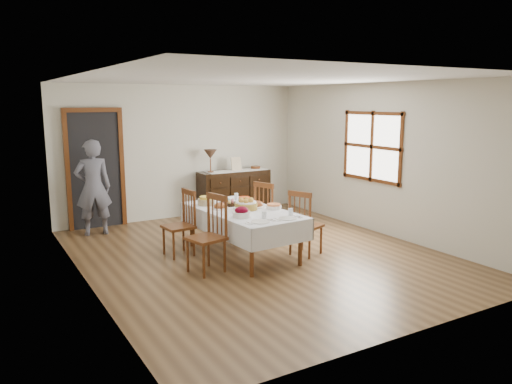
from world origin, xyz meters
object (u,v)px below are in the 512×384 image
dining_table (242,215)px  chair_right_far (269,212)px  person (93,184)px  chair_left_near (209,233)px  sideboard (234,192)px  chair_right_near (304,223)px  table_lamp (210,155)px  chair_left_far (181,222)px

dining_table → chair_right_far: chair_right_far is taller
chair_right_far → person: 3.07m
dining_table → person: size_ratio=1.19×
chair_left_near → chair_right_far: 1.67m
person → sideboard: bearing=-168.8°
chair_right_near → chair_right_far: 0.88m
chair_right_far → sideboard: 2.24m
dining_table → chair_right_far: bearing=26.2°
chair_right_far → table_lamp: table_lamp is taller
chair_right_far → person: person is taller
chair_left_near → table_lamp: 3.39m
chair_right_far → table_lamp: (-0.02, 2.18, 0.73)m
chair_left_near → chair_left_far: size_ratio=1.07×
dining_table → chair_right_near: bearing=-33.8°
dining_table → chair_left_far: chair_left_far is taller
chair_left_far → chair_right_near: bearing=53.7°
chair_right_near → sideboard: bearing=-30.1°
chair_left_near → chair_right_near: 1.54m
chair_right_near → sideboard: size_ratio=0.67×
chair_left_far → sideboard: (2.01, 2.11, -0.05)m
chair_left_near → sideboard: (1.96, 3.00, -0.09)m
chair_right_near → table_lamp: table_lamp is taller
chair_right_far → sideboard: (0.51, 2.18, -0.07)m
chair_right_near → chair_left_far: bearing=36.9°
chair_left_near → chair_right_near: (1.53, -0.06, -0.03)m
chair_right_far → sideboard: size_ratio=0.68×
chair_left_far → sideboard: bearing=131.2°
dining_table → chair_right_near: size_ratio=2.12×
chair_right_far → chair_right_near: bearing=165.9°
chair_right_far → table_lamp: bearing=-18.8°
dining_table → chair_left_far: 0.92m
person → dining_table: bearing=131.0°
chair_right_far → chair_left_near: bearing=100.1°
dining_table → chair_left_near: bearing=-155.2°
chair_left_near → table_lamp: (1.44, 2.99, 0.71)m
table_lamp → chair_right_far: bearing=-89.6°
chair_right_near → chair_right_far: size_ratio=0.99×
chair_left_far → sideboard: size_ratio=0.67×
chair_right_near → chair_right_far: bearing=-16.9°
chair_left_far → person: person is taller
chair_right_near → chair_left_near: bearing=65.6°
dining_table → sideboard: sideboard is taller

